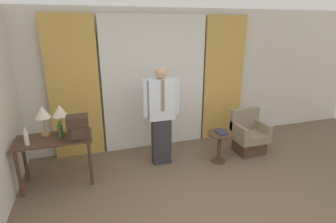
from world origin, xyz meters
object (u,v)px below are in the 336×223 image
object	(u,v)px
table_lamp_left	(43,114)
desk	(55,145)
bottle_by_lamp	(26,138)
armchair	(249,136)
bottle_near_edge	(60,131)
person	(161,113)
table_lamp_right	(60,112)
backpack	(78,128)
side_table	(220,142)
book	(221,132)

from	to	relation	value
table_lamp_left	desk	bearing A→B (deg)	-51.07
desk	bottle_by_lamp	distance (m)	0.43
table_lamp_left	armchair	xyz separation A→B (m)	(3.59, -0.14, -0.80)
table_lamp_left	armchair	size ratio (longest dim) A/B	0.57
bottle_near_edge	person	world-z (taller)	person
table_lamp_left	table_lamp_right	size ratio (longest dim) A/B	1.00
table_lamp_right	desk	bearing A→B (deg)	-128.93
armchair	table_lamp_left	bearing A→B (deg)	177.82
bottle_by_lamp	armchair	world-z (taller)	bottle_by_lamp
bottle_by_lamp	backpack	xyz separation A→B (m)	(0.70, -0.00, 0.07)
person	bottle_near_edge	bearing A→B (deg)	-174.60
person	armchair	bearing A→B (deg)	-3.13
desk	bottle_near_edge	size ratio (longest dim) A/B	3.95
table_lamp_left	side_table	size ratio (longest dim) A/B	0.83
desk	side_table	world-z (taller)	desk
bottle_by_lamp	armchair	xyz separation A→B (m)	(3.80, 0.16, -0.56)
backpack	side_table	size ratio (longest dim) A/B	0.64
armchair	book	xyz separation A→B (m)	(-0.73, -0.20, 0.26)
bottle_by_lamp	person	bearing A→B (deg)	7.12
bottle_near_edge	armchair	size ratio (longest dim) A/B	0.34
backpack	desk	bearing A→B (deg)	158.04
side_table	table_lamp_left	bearing A→B (deg)	173.58
bottle_by_lamp	side_table	size ratio (longest dim) A/B	0.48
armchair	bottle_by_lamp	bearing A→B (deg)	-177.58
table_lamp_right	person	size ratio (longest dim) A/B	0.27
desk	bottle_near_edge	distance (m)	0.27
backpack	book	world-z (taller)	backpack
table_lamp_left	person	bearing A→B (deg)	-1.28
desk	side_table	size ratio (longest dim) A/B	1.96
desk	armchair	size ratio (longest dim) A/B	1.33
bottle_near_edge	backpack	distance (m)	0.28
desk	person	bearing A→B (deg)	3.62
person	book	distance (m)	1.12
backpack	bottle_by_lamp	bearing A→B (deg)	179.96
desk	backpack	bearing A→B (deg)	-21.96
armchair	backpack	bearing A→B (deg)	-177.02
table_lamp_left	book	xyz separation A→B (m)	(2.86, -0.34, -0.54)
bottle_near_edge	desk	bearing A→B (deg)	158.45
table_lamp_right	person	xyz separation A→B (m)	(1.60, -0.04, -0.17)
table_lamp_right	person	bearing A→B (deg)	-1.47
armchair	side_table	xyz separation A→B (m)	(-0.74, -0.18, 0.06)
side_table	book	world-z (taller)	book
bottle_by_lamp	backpack	distance (m)	0.70
table_lamp_right	side_table	world-z (taller)	table_lamp_right
desk	backpack	xyz separation A→B (m)	(0.37, -0.15, 0.30)
side_table	bottle_by_lamp	bearing A→B (deg)	179.57
person	side_table	bearing A→B (deg)	-15.48
bottle_near_edge	book	size ratio (longest dim) A/B	1.25
backpack	side_table	bearing A→B (deg)	-0.55
table_lamp_right	armchair	xyz separation A→B (m)	(3.35, -0.14, -0.80)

